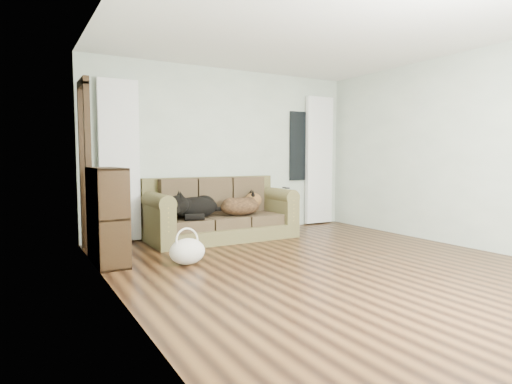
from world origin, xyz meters
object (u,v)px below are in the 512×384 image
tote_bag (187,250)px  dog_black_lab (193,209)px  sofa (222,209)px  bookshelf (107,219)px  dog_shepherd (241,205)px

tote_bag → dog_black_lab: bearing=65.5°
dog_black_lab → tote_bag: size_ratio=1.77×
sofa → bookshelf: bearing=-158.6°
sofa → bookshelf: (-1.75, -0.68, 0.05)m
sofa → bookshelf: bookshelf is taller
dog_black_lab → dog_shepherd: 0.74m
dog_shepherd → tote_bag: (-1.27, -1.10, -0.33)m
tote_bag → sofa: bearing=50.5°
sofa → dog_shepherd: bearing=-20.6°
dog_shepherd → tote_bag: size_ratio=1.62×
dog_black_lab → bookshelf: (-1.29, -0.65, 0.02)m
sofa → dog_black_lab: (-0.46, -0.03, 0.03)m
dog_black_lab → tote_bag: (-0.53, -1.17, -0.32)m
dog_shepherd → bookshelf: bookshelf is taller
dog_shepherd → bookshelf: 2.10m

